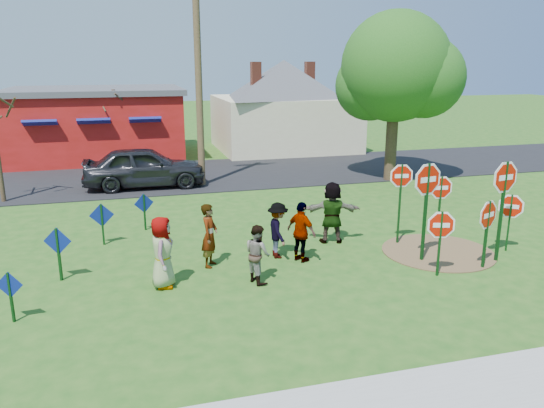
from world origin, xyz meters
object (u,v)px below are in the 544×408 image
Objects in this scene: stop_sign_a at (441,230)px; stop_sign_d at (441,192)px; stop_sign_c at (504,188)px; suv at (145,167)px; person_a at (162,252)px; person_b at (210,235)px; leafy_tree at (398,73)px; stop_sign_b at (401,184)px; utility_pole at (198,69)px.

stop_sign_a is 0.89× the size of stop_sign_d.
stop_sign_c is 0.57× the size of suv.
stop_sign_c is 1.65× the size of person_a.
person_b is at bearing 156.25° from stop_sign_c.
person_a is 15.07m from leafy_tree.
leafy_tree reaches higher than stop_sign_b.
stop_sign_a is at bearing -69.59° from utility_pole.
utility_pole is 1.27× the size of leafy_tree.
suv is (-8.98, 11.60, -1.16)m from stop_sign_c.
utility_pole is at bearing 125.81° from stop_sign_b.
stop_sign_c reaches higher than stop_sign_a.
utility_pole is (-4.61, 9.30, 3.17)m from stop_sign_b.
person_a is 1.03× the size of person_b.
stop_sign_a is 2.60m from stop_sign_b.
stop_sign_d is 8.77m from person_a.
stop_sign_c reaches higher than stop_sign_b.
person_b is 10.52m from utility_pole.
utility_pole reaches higher than stop_sign_a.
utility_pole is at bearing 171.66° from leafy_tree.
stop_sign_b is 1.24× the size of stop_sign_d.
stop_sign_c reaches higher than suv.
stop_sign_c reaches higher than person_a.
stop_sign_a is at bearing -113.02° from stop_sign_d.
person_a is at bearing -139.90° from leafy_tree.
leafy_tree is (4.04, 8.03, 2.98)m from stop_sign_b.
suv is 4.80m from utility_pole.
stop_sign_b is 1.48× the size of person_b.
person_a is 10.88m from suv.
person_b is (-7.69, 1.77, -1.21)m from stop_sign_c.
person_b is at bearing -96.91° from utility_pole.
leafy_tree is at bearing 67.34° from stop_sign_c.
stop_sign_d is 7.34m from person_b.
person_a is (-8.61, -1.57, -0.56)m from stop_sign_d.
stop_sign_a is 0.72× the size of stop_sign_b.
utility_pole reaches higher than stop_sign_b.
leafy_tree is at bearing 72.77° from stop_sign_b.
person_a is at bearing -159.87° from stop_sign_b.
utility_pole is (-4.40, 11.81, 3.80)m from stop_sign_a.
stop_sign_a reaches higher than suv.
stop_sign_c is at bearing -101.83° from leafy_tree.
stop_sign_c is 0.39× the size of leafy_tree.
person_a is (-6.88, 1.18, -0.35)m from stop_sign_a.
utility_pole is 8.74m from leafy_tree.
suv is (-1.29, 9.84, 0.05)m from person_b.
suv is at bearing 34.02° from person_b.
stop_sign_b is 5.86m from person_b.
person_a is (-7.09, -1.34, -0.97)m from stop_sign_b.
person_b is 13.47m from leafy_tree.
stop_sign_b is 0.87× the size of stop_sign_c.
utility_pole is (-6.53, 11.36, 2.96)m from stop_sign_c.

